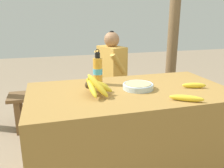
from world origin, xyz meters
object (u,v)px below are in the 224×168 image
object	(u,v)px
loose_banana_side	(194,85)
seated_vendor	(109,72)
serving_bowl	(138,86)
wooden_bench	(86,95)
banana_bunch_ripe	(95,85)
banana_bunch_green	(47,87)
loose_banana_front	(187,98)
water_bottle	(98,71)
support_post_far	(174,23)

from	to	relation	value
loose_banana_side	seated_vendor	world-z (taller)	seated_vendor
serving_bowl	loose_banana_side	xyz separation A→B (m)	(0.41, -0.09, -0.00)
wooden_bench	seated_vendor	size ratio (longest dim) A/B	1.58
banana_bunch_ripe	loose_banana_side	bearing A→B (deg)	-3.81
serving_bowl	banana_bunch_green	bearing A→B (deg)	120.28
loose_banana_front	banana_bunch_green	xyz separation A→B (m)	(-0.84, 1.43, -0.28)
water_bottle	loose_banana_side	distance (m)	0.73
loose_banana_side	banana_bunch_green	size ratio (longest dim) A/B	0.55
water_bottle	loose_banana_side	xyz separation A→B (m)	(0.66, -0.29, -0.09)
water_bottle	banana_bunch_green	world-z (taller)	water_bottle
support_post_far	loose_banana_side	bearing A→B (deg)	-113.30
water_bottle	banana_bunch_green	bearing A→B (deg)	113.36
wooden_bench	loose_banana_front	bearing A→B (deg)	-74.08
banana_bunch_ripe	loose_banana_side	world-z (taller)	banana_bunch_ripe
wooden_bench	support_post_far	size ratio (longest dim) A/B	0.75
loose_banana_side	seated_vendor	distance (m)	1.21
banana_bunch_ripe	support_post_far	xyz separation A→B (m)	(1.33, 1.34, 0.34)
loose_banana_front	loose_banana_side	bearing A→B (deg)	47.68
wooden_bench	banana_bunch_green	distance (m)	0.46
loose_banana_front	wooden_bench	distance (m)	1.54
water_bottle	wooden_bench	xyz separation A→B (m)	(0.05, 0.91, -0.50)
water_bottle	loose_banana_front	bearing A→B (deg)	-48.90
loose_banana_side	seated_vendor	xyz separation A→B (m)	(-0.35, 1.15, -0.14)
loose_banana_front	loose_banana_side	xyz separation A→B (m)	(0.21, 0.23, 0.00)
serving_bowl	wooden_bench	size ratio (longest dim) A/B	0.13
water_bottle	serving_bowl	bearing A→B (deg)	-38.13
water_bottle	loose_banana_front	distance (m)	0.69
banana_bunch_ripe	loose_banana_front	bearing A→B (deg)	-27.97
water_bottle	banana_bunch_green	distance (m)	1.06
banana_bunch_ripe	seated_vendor	world-z (taller)	seated_vendor
seated_vendor	support_post_far	xyz separation A→B (m)	(0.95, 0.24, 0.53)
banana_bunch_ripe	serving_bowl	distance (m)	0.33
water_bottle	seated_vendor	size ratio (longest dim) A/B	0.25
loose_banana_side	banana_bunch_green	bearing A→B (deg)	131.37
banana_bunch_ripe	serving_bowl	size ratio (longest dim) A/B	1.40
loose_banana_front	loose_banana_side	size ratio (longest dim) A/B	1.13
banana_bunch_ripe	banana_bunch_green	xyz separation A→B (m)	(-0.32, 1.15, -0.34)
banana_bunch_ripe	banana_bunch_green	size ratio (longest dim) A/B	0.96
serving_bowl	banana_bunch_green	world-z (taller)	serving_bowl
banana_bunch_ripe	loose_banana_side	distance (m)	0.74
loose_banana_side	support_post_far	world-z (taller)	support_post_far
serving_bowl	seated_vendor	world-z (taller)	seated_vendor
banana_bunch_ripe	seated_vendor	distance (m)	1.18
wooden_bench	support_post_far	xyz separation A→B (m)	(1.22, 0.20, 0.80)
serving_bowl	water_bottle	bearing A→B (deg)	141.87
seated_vendor	wooden_bench	bearing A→B (deg)	-29.77
seated_vendor	loose_banana_side	bearing A→B (deg)	87.00
wooden_bench	loose_banana_side	bearing A→B (deg)	-62.75
wooden_bench	seated_vendor	bearing A→B (deg)	-9.96
serving_bowl	loose_banana_side	bearing A→B (deg)	-12.28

